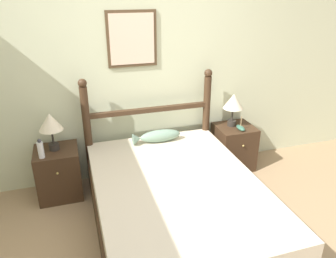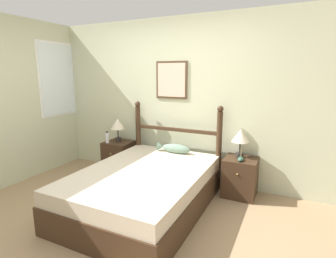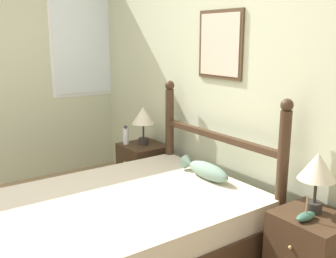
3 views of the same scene
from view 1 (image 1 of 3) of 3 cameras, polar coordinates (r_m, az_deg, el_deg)
wall_back at (r=3.67m, az=-5.97°, el=10.42°), size 6.40×0.08×2.55m
bed at (r=3.10m, az=1.61°, el=-13.18°), size 1.47×2.07×0.51m
headboard at (r=3.72m, az=-3.19°, el=0.94°), size 1.48×0.09×1.25m
nightstand_left at (r=3.73m, az=-18.45°, el=-7.22°), size 0.45×0.45×0.55m
nightstand_right at (r=4.15m, az=11.33°, el=-3.05°), size 0.45×0.45×0.55m
table_lamp_left at (r=3.49m, az=-19.79°, el=0.91°), size 0.24×0.24×0.40m
table_lamp_right at (r=3.95m, az=11.31°, el=4.50°), size 0.24×0.24×0.40m
bottle at (r=3.45m, az=-21.30°, el=-3.30°), size 0.06×0.06×0.20m
model_boat at (r=3.95m, az=12.52°, el=0.22°), size 0.07×0.16×0.17m
fish_pillow at (r=3.62m, az=-1.89°, el=-1.27°), size 0.54×0.13×0.14m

